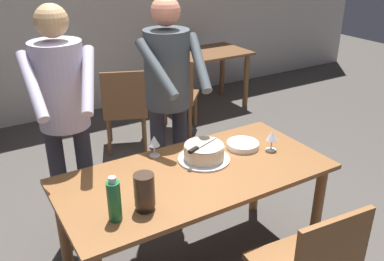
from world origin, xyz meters
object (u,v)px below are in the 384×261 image
at_px(main_dining_table, 196,187).
at_px(wine_glass_far, 272,136).
at_px(water_bottle, 114,200).
at_px(person_standing_beside, 63,108).
at_px(background_chair_1, 176,94).
at_px(wine_glass_near, 154,142).
at_px(plate_stack, 243,145).
at_px(person_cutting_cake, 168,90).
at_px(background_table, 208,64).
at_px(cake_knife, 197,148).
at_px(cake_on_platter, 204,153).
at_px(background_chair_2, 125,107).
at_px(hurricane_lamp, 144,192).

distance_m(main_dining_table, wine_glass_far, 0.63).
bearing_deg(main_dining_table, water_bottle, -161.94).
distance_m(person_standing_beside, background_chair_1, 2.10).
distance_m(main_dining_table, person_standing_beside, 0.98).
relative_size(wine_glass_near, background_chair_1, 0.16).
xyz_separation_m(wine_glass_near, person_standing_beside, (-0.47, 0.32, 0.22)).
relative_size(main_dining_table, plate_stack, 7.66).
height_order(person_cutting_cake, background_table, person_cutting_cake).
bearing_deg(cake_knife, wine_glass_near, 126.69).
distance_m(water_bottle, person_standing_beside, 0.86).
bearing_deg(wine_glass_near, person_standing_beside, 145.98).
height_order(main_dining_table, background_chair_1, background_chair_1).
xyz_separation_m(main_dining_table, background_table, (1.74, 2.52, -0.06)).
height_order(plate_stack, water_bottle, water_bottle).
distance_m(cake_on_platter, wine_glass_far, 0.48).
bearing_deg(background_chair_1, wine_glass_near, -122.99).
xyz_separation_m(cake_on_platter, water_bottle, (-0.73, -0.30, 0.06)).
distance_m(person_standing_beside, background_chair_2, 1.62).
distance_m(cake_knife, background_table, 2.98).
xyz_separation_m(wine_glass_far, background_table, (1.14, 2.53, -0.28)).
distance_m(water_bottle, person_cutting_cake, 1.12).
height_order(hurricane_lamp, background_chair_1, hurricane_lamp).
bearing_deg(water_bottle, background_table, 49.34).
distance_m(cake_on_platter, water_bottle, 0.79).
bearing_deg(person_cutting_cake, background_chair_1, 59.37).
xyz_separation_m(main_dining_table, person_cutting_cake, (0.14, 0.61, 0.44)).
distance_m(hurricane_lamp, background_chair_2, 2.21).
relative_size(cake_knife, person_standing_beside, 0.15).
bearing_deg(wine_glass_near, background_chair_1, 57.01).
xyz_separation_m(main_dining_table, background_chair_1, (0.94, 1.95, -0.15)).
bearing_deg(wine_glass_far, wine_glass_near, 154.82).
relative_size(wine_glass_near, water_bottle, 0.58).
relative_size(cake_on_platter, cake_knife, 1.30).
bearing_deg(hurricane_lamp, background_table, 51.40).
distance_m(cake_knife, wine_glass_far, 0.54).
bearing_deg(wine_glass_far, hurricane_lamp, -170.02).
distance_m(cake_on_platter, background_table, 2.91).
bearing_deg(main_dining_table, hurricane_lamp, -155.94).
bearing_deg(hurricane_lamp, wine_glass_near, 58.89).
xyz_separation_m(person_standing_beside, background_chair_1, (1.53, 1.31, -0.58)).
xyz_separation_m(main_dining_table, hurricane_lamp, (-0.43, -0.19, 0.22)).
xyz_separation_m(water_bottle, person_cutting_cake, (0.74, 0.81, 0.21)).
relative_size(water_bottle, background_table, 0.25).
xyz_separation_m(water_bottle, background_chair_2, (0.90, 2.06, -0.37)).
bearing_deg(background_chair_2, plate_stack, -85.09).
bearing_deg(wine_glass_far, background_chair_1, 80.05).
height_order(water_bottle, person_cutting_cake, person_cutting_cake).
bearing_deg(hurricane_lamp, main_dining_table, 24.06).
height_order(wine_glass_near, background_table, wine_glass_near).
bearing_deg(wine_glass_far, background_chair_2, 98.89).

